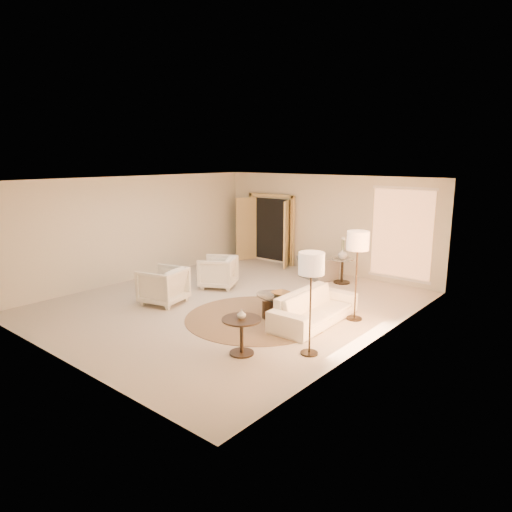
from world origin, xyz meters
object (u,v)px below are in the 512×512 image
Objects in this scene: side_table at (342,268)px; floor_lamp_far at (311,268)px; end_table at (242,330)px; coffee_table at (281,303)px; bowl at (281,294)px; floor_lamp_near at (358,245)px; end_vase at (241,314)px; armchair_right at (163,284)px; accent_chair at (317,264)px; armchair_left at (218,270)px; side_vase at (343,254)px; sofa at (314,307)px.

floor_lamp_far is at bearing -67.18° from side_table.
floor_lamp_far is at bearing 39.66° from end_table.
end_table is 5.16m from side_table.
bowl reaches higher than coffee_table.
end_vase is at bearing -103.44° from floor_lamp_near.
bowl is at bearing -84.58° from side_table.
accent_chair is at bearing 145.79° from armchair_right.
side_table is (-0.94, 5.07, -0.03)m from end_table.
floor_lamp_far is 1.40m from end_vase.
floor_lamp_far is at bearing -38.82° from coffee_table.
end_table reaches higher than bowl.
side_table reaches higher than bowl.
floor_lamp_far is (1.83, -4.34, 1.10)m from side_table.
armchair_left is 1.32× the size of end_table.
side_vase is (-0.29, 3.11, 0.32)m from bowl.
end_vase is 5.16m from side_vase.
side_vase reaches higher than bowl.
side_table is 0.38× the size of floor_lamp_far.
floor_lamp_far reaches higher than side_table.
end_vase is at bearing -71.82° from bowl.
accent_chair is at bearing 135.88° from floor_lamp_near.
floor_lamp_near is at bearing 154.91° from accent_chair.
armchair_right is 4.43m from floor_lamp_near.
sofa is at bearing 119.67° from floor_lamp_far.
end_table is at bearing -79.50° from side_table.
floor_lamp_near is (1.31, 0.80, 1.30)m from coffee_table.
armchair_left is (-3.31, 0.60, 0.12)m from sofa.
armchair_right is 4.23m from floor_lamp_far.
sofa is at bearing -70.47° from side_table.
bowl is (2.56, 1.05, 0.02)m from armchair_right.
accent_chair is at bearing -178.04° from side_vase.
end_vase is (-0.00, 0.00, 0.27)m from end_table.
armchair_right is 0.97× the size of accent_chair.
floor_lamp_far is (1.53, -1.23, 1.24)m from coffee_table.
side_vase is at bearing -159.01° from accent_chair.
side_vase is (-0.94, 5.07, 0.09)m from end_vase.
end_vase is (0.65, -1.97, 0.44)m from coffee_table.
sofa reaches higher than bowl.
sofa is 2.38× the size of armchair_right.
end_vase is at bearing -140.34° from floor_lamp_far.
end_table is at bearing -79.50° from side_vase.
end_table reaches higher than coffee_table.
accent_chair is 3.48m from floor_lamp_near.
floor_lamp_near is 2.04m from floor_lamp_far.
sofa is at bearing 86.50° from end_vase.
side_table is at bearing 137.31° from armchair_right.
armchair_right is 2.77m from bowl.
side_table is (2.24, 2.41, -0.04)m from armchair_left.
accent_chair is 3.26m from bowl.
floor_lamp_near reaches higher than sofa.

